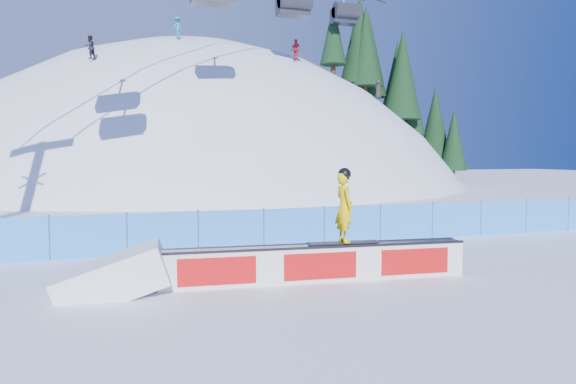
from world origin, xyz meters
name	(u,v)px	position (x,y,z in m)	size (l,w,h in m)	color
ground	(433,273)	(0.00, 0.00, 0.00)	(160.00, 160.00, 0.00)	white
snow_hill	(196,356)	(0.00, 42.00, -18.00)	(64.00, 64.00, 64.00)	white
treeline	(387,87)	(21.28, 40.70, 10.52)	(17.87, 10.36, 20.44)	#322014
safety_fence	(353,224)	(0.00, 4.50, 0.60)	(22.05, 0.05, 1.30)	#2B85F7
rail_box	(318,263)	(-2.97, 0.07, 0.41)	(7.01, 1.12, 0.84)	silver
snow_ramp	(114,293)	(-7.33, 0.47, 0.00)	(2.14, 1.43, 0.80)	white
snowboarder	(344,206)	(-2.36, 0.01, 1.69)	(1.67, 0.58, 1.72)	black
distant_skiers	(229,51)	(1.27, 30.02, 11.13)	(24.05, 4.66, 6.23)	black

